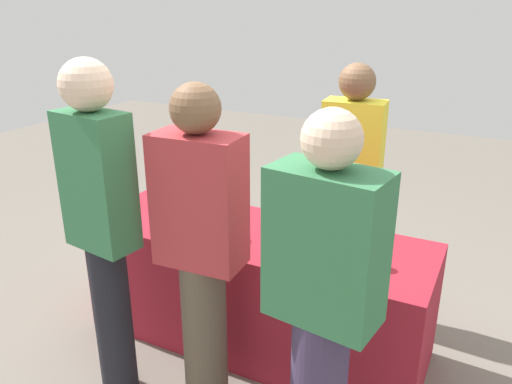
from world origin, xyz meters
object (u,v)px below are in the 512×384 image
object	(u,v)px
wine_bottle_3	(204,199)
wine_glass_2	(300,237)
guest_2	(323,301)
guest_1	(201,247)
wine_bottle_0	(158,187)
wine_bottle_4	(293,211)
wine_glass_3	(374,249)
wine_bottle_1	(183,191)
wine_glass_0	(187,211)
server_pouring	(350,182)
wine_bottle_2	(192,194)
wine_glass_1	(232,223)
guest_0	(102,222)

from	to	relation	value
wine_bottle_3	wine_glass_2	bearing A→B (deg)	-16.19
guest_2	guest_1	bearing A→B (deg)	175.47
wine_bottle_0	guest_2	xyz separation A→B (m)	(1.44, -0.85, 0.04)
wine_bottle_4	wine_glass_3	world-z (taller)	wine_bottle_4
wine_bottle_0	guest_1	bearing A→B (deg)	-41.88
wine_bottle_4	wine_glass_2	bearing A→B (deg)	-59.57
wine_bottle_1	guest_2	world-z (taller)	guest_2
wine_glass_0	guest_1	bearing A→B (deg)	-49.40
wine_bottle_1	wine_glass_0	size ratio (longest dim) A/B	2.09
wine_bottle_0	wine_bottle_1	size ratio (longest dim) A/B	1.00
wine_glass_3	wine_bottle_3	bearing A→B (deg)	171.66
wine_bottle_1	guest_1	size ratio (longest dim) A/B	0.19
wine_bottle_1	wine_bottle_4	size ratio (longest dim) A/B	0.94
server_pouring	wine_bottle_4	bearing A→B (deg)	62.97
server_pouring	wine_glass_0	bearing A→B (deg)	38.90
wine_glass_2	server_pouring	bearing A→B (deg)	87.02
wine_bottle_0	wine_bottle_2	world-z (taller)	wine_bottle_2
wine_bottle_3	guest_2	distance (m)	1.33
wine_bottle_0	wine_glass_1	size ratio (longest dim) A/B	2.30
wine_glass_1	guest_2	world-z (taller)	guest_2
wine_glass_1	guest_1	distance (m)	0.47
wine_bottle_2	wine_bottle_3	distance (m)	0.09
wine_bottle_2	guest_0	world-z (taller)	guest_0
wine_bottle_0	wine_glass_0	distance (m)	0.45
wine_glass_0	wine_bottle_2	bearing A→B (deg)	116.39
wine_bottle_3	wine_glass_3	distance (m)	1.11
wine_glass_2	guest_1	world-z (taller)	guest_1
wine_glass_1	wine_glass_3	size ratio (longest dim) A/B	0.99
wine_glass_0	wine_glass_3	world-z (taller)	wine_glass_0
wine_bottle_1	wine_glass_1	size ratio (longest dim) A/B	2.30
wine_bottle_1	wine_bottle_4	distance (m)	0.76
guest_0	guest_1	world-z (taller)	guest_0
wine_glass_0	guest_2	distance (m)	1.22
wine_glass_0	guest_1	size ratio (longest dim) A/B	0.09
wine_bottle_1	wine_bottle_3	distance (m)	0.20
wine_bottle_2	wine_bottle_4	bearing A→B (deg)	4.03
wine_bottle_1	wine_glass_3	world-z (taller)	wine_bottle_1
wine_glass_1	server_pouring	bearing A→B (deg)	58.01
wine_glass_0	guest_0	xyz separation A→B (m)	(-0.06, -0.61, 0.16)
wine_bottle_2	wine_glass_3	bearing A→B (deg)	-8.17
guest_0	guest_2	bearing A→B (deg)	7.71
wine_glass_3	guest_2	size ratio (longest dim) A/B	0.08
wine_glass_2	wine_bottle_3	bearing A→B (deg)	163.81
wine_bottle_3	wine_glass_2	world-z (taller)	wine_bottle_3
wine_glass_3	guest_0	xyz separation A→B (m)	(-1.16, -0.63, 0.17)
guest_2	wine_bottle_0	bearing A→B (deg)	157.49
wine_bottle_2	wine_glass_1	xyz separation A→B (m)	(0.40, -0.21, -0.03)
wine_bottle_4	wine_glass_0	size ratio (longest dim) A/B	2.22
wine_bottle_0	server_pouring	size ratio (longest dim) A/B	0.19
wine_bottle_3	server_pouring	world-z (taller)	server_pouring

